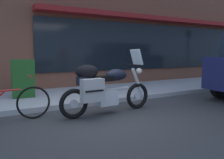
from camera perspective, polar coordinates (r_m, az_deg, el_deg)
ground_plane at (r=4.60m, az=-2.21°, el=-9.59°), size 80.00×80.00×0.00m
storefront_building at (r=11.93m, az=21.44°, el=14.06°), size 22.10×0.90×5.94m
touring_motorcycle at (r=4.70m, az=-2.12°, el=-1.82°), size 2.18×0.74×1.38m
parked_bicycle at (r=4.62m, az=-25.53°, el=-5.58°), size 1.66×0.48×0.91m
sandwich_board_sign at (r=6.27m, az=-21.59°, el=0.15°), size 0.55×0.42×1.00m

